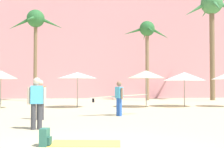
% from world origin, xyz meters
% --- Properties ---
extents(hotel_pink, '(25.53, 8.25, 13.19)m').
position_xyz_m(hotel_pink, '(4.06, 29.54, 6.59)').
color(hotel_pink, pink).
rests_on(hotel_pink, ground).
extents(hotel_tower_gray, '(17.65, 11.59, 23.31)m').
position_xyz_m(hotel_tower_gray, '(-8.88, 35.54, 11.66)').
color(hotel_tower_gray, '#BCB7AD').
rests_on(hotel_tower_gray, ground).
extents(palm_tree_far_left, '(4.29, 4.32, 7.28)m').
position_xyz_m(palm_tree_far_left, '(5.62, 21.28, 5.94)').
color(palm_tree_far_left, '#896B4C').
rests_on(palm_tree_far_left, ground).
extents(palm_tree_center, '(4.79, 4.83, 7.96)m').
position_xyz_m(palm_tree_center, '(-4.39, 20.69, 6.65)').
color(palm_tree_center, brown).
rests_on(palm_tree_center, ground).
extents(palm_tree_right, '(5.39, 5.44, 9.95)m').
position_xyz_m(palm_tree_right, '(11.61, 20.80, 8.16)').
color(palm_tree_right, brown).
rests_on(palm_tree_right, ground).
extents(cafe_umbrella_0, '(2.52, 2.52, 2.22)m').
position_xyz_m(cafe_umbrella_0, '(-0.63, 13.05, 2.03)').
color(cafe_umbrella_0, gray).
rests_on(cafe_umbrella_0, ground).
extents(cafe_umbrella_3, '(2.01, 2.01, 2.30)m').
position_xyz_m(cafe_umbrella_3, '(-5.25, 12.77, 2.04)').
color(cafe_umbrella_3, gray).
rests_on(cafe_umbrella_3, ground).
extents(cafe_umbrella_4, '(2.41, 2.41, 2.35)m').
position_xyz_m(cafe_umbrella_4, '(3.76, 12.93, 2.10)').
color(cafe_umbrella_4, gray).
rests_on(cafe_umbrella_4, ground).
extents(cafe_umbrella_6, '(2.75, 2.75, 2.26)m').
position_xyz_m(cafe_umbrella_6, '(6.35, 13.14, 1.98)').
color(cafe_umbrella_6, gray).
rests_on(cafe_umbrella_6, ground).
extents(beach_towel, '(1.82, 1.07, 0.01)m').
position_xyz_m(beach_towel, '(-0.24, 1.14, 0.01)').
color(beach_towel, '#F4CC4C').
rests_on(beach_towel, ground).
extents(backpack, '(0.28, 0.33, 0.42)m').
position_xyz_m(backpack, '(-1.20, 0.94, 0.20)').
color(backpack, '#306958').
rests_on(backpack, ground).
extents(person_mid_left, '(3.10, 1.17, 1.61)m').
position_xyz_m(person_mid_left, '(1.38, 7.78, 0.89)').
color(person_mid_left, blue).
rests_on(person_mid_left, ground).
extents(person_mid_center, '(0.54, 0.44, 1.65)m').
position_xyz_m(person_mid_center, '(-2.05, 6.46, 0.90)').
color(person_mid_center, '#3D3D42').
rests_on(person_mid_center, ground).
extents(person_far_right, '(0.61, 0.28, 1.69)m').
position_xyz_m(person_far_right, '(-1.80, 3.70, 0.92)').
color(person_far_right, '#3D3D42').
rests_on(person_far_right, ground).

